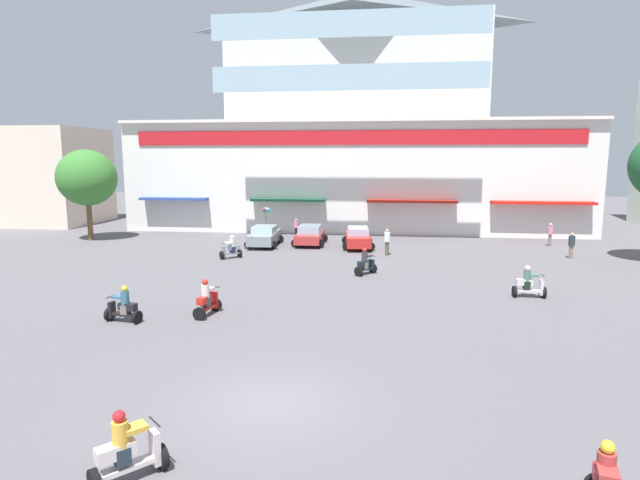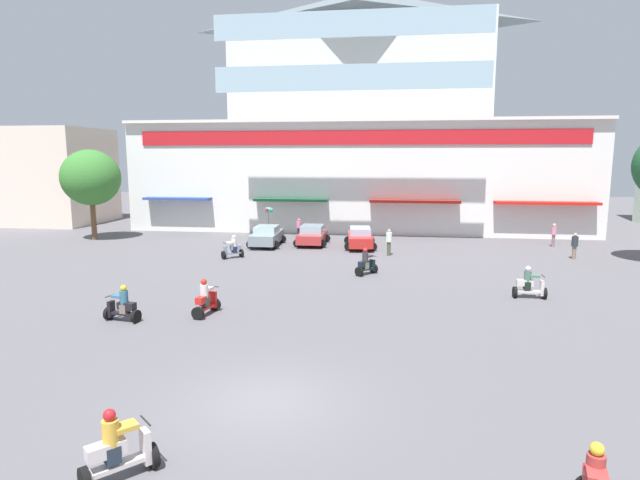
{
  "view_description": "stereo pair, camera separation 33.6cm",
  "coord_description": "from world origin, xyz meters",
  "px_view_note": "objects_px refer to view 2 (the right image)",
  "views": [
    {
      "loc": [
        2.91,
        -12.67,
        6.42
      ],
      "look_at": [
        -0.31,
        12.42,
        2.36
      ],
      "focal_mm": 29.32,
      "sensor_mm": 36.0,
      "label": 1
    },
    {
      "loc": [
        3.24,
        -12.63,
        6.42
      ],
      "look_at": [
        -0.31,
        12.42,
        2.36
      ],
      "focal_mm": 29.32,
      "sensor_mm": 36.0,
      "label": 2
    }
  ],
  "objects_px": {
    "parked_car_1": "(312,235)",
    "pedestrian_3": "(299,227)",
    "scooter_rider_6": "(206,300)",
    "scooter_rider_2": "(117,450)",
    "scooter_rider_4": "(122,307)",
    "pedestrian_0": "(575,244)",
    "scooter_rider_8": "(366,264)",
    "parked_car_2": "(360,237)",
    "parked_car_0": "(267,236)",
    "scooter_rider_5": "(233,249)",
    "plaza_tree_0": "(91,178)",
    "scooter_rider_7": "(529,285)",
    "pedestrian_1": "(554,233)",
    "balloon_vendor_cart": "(269,223)",
    "pedestrian_2": "(389,241)"
  },
  "relations": [
    {
      "from": "pedestrian_0",
      "to": "pedestrian_3",
      "type": "bearing_deg",
      "value": 161.74
    },
    {
      "from": "pedestrian_2",
      "to": "pedestrian_1",
      "type": "bearing_deg",
      "value": 23.21
    },
    {
      "from": "scooter_rider_2",
      "to": "scooter_rider_7",
      "type": "distance_m",
      "value": 19.22
    },
    {
      "from": "parked_car_2",
      "to": "pedestrian_0",
      "type": "xyz_separation_m",
      "value": [
        13.68,
        -2.33,
        0.2
      ]
    },
    {
      "from": "scooter_rider_8",
      "to": "pedestrian_0",
      "type": "height_order",
      "value": "pedestrian_0"
    },
    {
      "from": "parked_car_1",
      "to": "pedestrian_3",
      "type": "distance_m",
      "value": 3.54
    },
    {
      "from": "scooter_rider_4",
      "to": "scooter_rider_8",
      "type": "distance_m",
      "value": 13.14
    },
    {
      "from": "pedestrian_2",
      "to": "balloon_vendor_cart",
      "type": "xyz_separation_m",
      "value": [
        -9.56,
        6.32,
        0.16
      ]
    },
    {
      "from": "pedestrian_1",
      "to": "scooter_rider_5",
      "type": "bearing_deg",
      "value": -161.21
    },
    {
      "from": "scooter_rider_5",
      "to": "scooter_rider_8",
      "type": "relative_size",
      "value": 0.98
    },
    {
      "from": "scooter_rider_7",
      "to": "pedestrian_2",
      "type": "relative_size",
      "value": 0.86
    },
    {
      "from": "parked_car_0",
      "to": "balloon_vendor_cart",
      "type": "bearing_deg",
      "value": 101.23
    },
    {
      "from": "parked_car_0",
      "to": "scooter_rider_8",
      "type": "height_order",
      "value": "scooter_rider_8"
    },
    {
      "from": "parked_car_2",
      "to": "pedestrian_1",
      "type": "distance_m",
      "value": 13.9
    },
    {
      "from": "scooter_rider_6",
      "to": "pedestrian_3",
      "type": "bearing_deg",
      "value": 89.84
    },
    {
      "from": "pedestrian_0",
      "to": "balloon_vendor_cart",
      "type": "height_order",
      "value": "balloon_vendor_cart"
    },
    {
      "from": "parked_car_0",
      "to": "pedestrian_1",
      "type": "bearing_deg",
      "value": 6.86
    },
    {
      "from": "parked_car_1",
      "to": "pedestrian_3",
      "type": "height_order",
      "value": "pedestrian_3"
    },
    {
      "from": "plaza_tree_0",
      "to": "scooter_rider_5",
      "type": "relative_size",
      "value": 4.67
    },
    {
      "from": "scooter_rider_5",
      "to": "pedestrian_2",
      "type": "bearing_deg",
      "value": 13.24
    },
    {
      "from": "scooter_rider_2",
      "to": "balloon_vendor_cart",
      "type": "distance_m",
      "value": 31.65
    },
    {
      "from": "plaza_tree_0",
      "to": "balloon_vendor_cart",
      "type": "height_order",
      "value": "plaza_tree_0"
    },
    {
      "from": "plaza_tree_0",
      "to": "parked_car_1",
      "type": "height_order",
      "value": "plaza_tree_0"
    },
    {
      "from": "scooter_rider_4",
      "to": "pedestrian_0",
      "type": "xyz_separation_m",
      "value": [
        21.81,
        15.86,
        0.33
      ]
    },
    {
      "from": "parked_car_1",
      "to": "scooter_rider_2",
      "type": "bearing_deg",
      "value": -88.93
    },
    {
      "from": "parked_car_1",
      "to": "pedestrian_3",
      "type": "xyz_separation_m",
      "value": [
        -1.57,
        3.17,
        0.13
      ]
    },
    {
      "from": "parked_car_2",
      "to": "pedestrian_2",
      "type": "distance_m",
      "value": 3.45
    },
    {
      "from": "scooter_rider_2",
      "to": "balloon_vendor_cart",
      "type": "relative_size",
      "value": 0.63
    },
    {
      "from": "parked_car_2",
      "to": "scooter_rider_2",
      "type": "bearing_deg",
      "value": -96.21
    },
    {
      "from": "scooter_rider_5",
      "to": "scooter_rider_6",
      "type": "distance_m",
      "value": 12.15
    },
    {
      "from": "scooter_rider_5",
      "to": "scooter_rider_8",
      "type": "height_order",
      "value": "scooter_rider_8"
    },
    {
      "from": "scooter_rider_7",
      "to": "scooter_rider_8",
      "type": "xyz_separation_m",
      "value": [
        -7.64,
        3.77,
        -0.02
      ]
    },
    {
      "from": "scooter_rider_7",
      "to": "balloon_vendor_cart",
      "type": "distance_m",
      "value": 22.64
    },
    {
      "from": "plaza_tree_0",
      "to": "parked_car_2",
      "type": "distance_m",
      "value": 21.14
    },
    {
      "from": "parked_car_0",
      "to": "scooter_rider_5",
      "type": "relative_size",
      "value": 2.89
    },
    {
      "from": "parked_car_1",
      "to": "pedestrian_2",
      "type": "relative_size",
      "value": 2.29
    },
    {
      "from": "scooter_rider_7",
      "to": "pedestrian_1",
      "type": "distance_m",
      "value": 15.54
    },
    {
      "from": "scooter_rider_2",
      "to": "scooter_rider_4",
      "type": "height_order",
      "value": "scooter_rider_2"
    },
    {
      "from": "plaza_tree_0",
      "to": "scooter_rider_5",
      "type": "height_order",
      "value": "plaza_tree_0"
    },
    {
      "from": "scooter_rider_2",
      "to": "pedestrian_0",
      "type": "height_order",
      "value": "pedestrian_0"
    },
    {
      "from": "scooter_rider_5",
      "to": "scooter_rider_4",
      "type": "bearing_deg",
      "value": -91.55
    },
    {
      "from": "scooter_rider_2",
      "to": "scooter_rider_8",
      "type": "bearing_deg",
      "value": 78.41
    },
    {
      "from": "scooter_rider_2",
      "to": "pedestrian_2",
      "type": "xyz_separation_m",
      "value": [
        5.08,
        25.0,
        0.34
      ]
    },
    {
      "from": "scooter_rider_6",
      "to": "pedestrian_3",
      "type": "xyz_separation_m",
      "value": [
        0.06,
        20.81,
        0.21
      ]
    },
    {
      "from": "plaza_tree_0",
      "to": "scooter_rider_2",
      "type": "bearing_deg",
      "value": -58.08
    },
    {
      "from": "scooter_rider_6",
      "to": "pedestrian_2",
      "type": "bearing_deg",
      "value": 62.94
    },
    {
      "from": "scooter_rider_4",
      "to": "pedestrian_3",
      "type": "bearing_deg",
      "value": 82.24
    },
    {
      "from": "scooter_rider_2",
      "to": "scooter_rider_5",
      "type": "relative_size",
      "value": 1.04
    },
    {
      "from": "parked_car_0",
      "to": "scooter_rider_5",
      "type": "distance_m",
      "value": 4.96
    },
    {
      "from": "pedestrian_0",
      "to": "pedestrian_3",
      "type": "relative_size",
      "value": 1.09
    }
  ]
}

